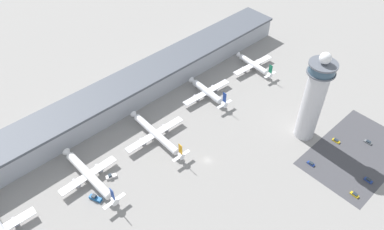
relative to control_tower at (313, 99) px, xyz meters
The scene contains 15 objects.
ground_plane 66.78m from the control_tower, 156.53° to the left, with size 1000.00×1000.00×0.00m, color gray.
terminal_building 111.23m from the control_tower, 120.63° to the left, with size 254.27×25.00×15.81m.
control_tower is the anchor object (origin of this frame).
parking_lot_surface 41.26m from the control_tower, 73.00° to the right, with size 64.00×40.00×0.01m, color #424247.
airplane_gate_bravo 125.88m from the control_tower, 153.08° to the left, with size 33.04×45.97×14.02m.
airplane_gate_charlie 89.62m from the control_tower, 140.02° to the left, with size 39.31×45.95×13.11m.
airplane_gate_delta 69.25m from the control_tower, 105.95° to the left, with size 37.02×33.95×13.15m.
airplane_gate_echo 71.46m from the control_tower, 66.19° to the left, with size 34.84×33.04×12.15m.
service_truck_catering 125.83m from the control_tower, 158.82° to the left, with size 4.66×7.12×3.04m.
service_truck_baggage 116.28m from the control_tower, 153.50° to the left, with size 6.07×4.06×2.44m.
car_yellow_taxi 53.56m from the control_tower, 111.77° to the right, with size 1.93×4.46×1.50m.
car_grey_coupe 45.38m from the control_tower, 54.28° to the right, with size 1.80×4.24×1.53m.
car_silver_sedan 51.09m from the control_tower, 94.85° to the right, with size 1.97×4.45×1.60m.
car_green_van 32.84m from the control_tower, 61.75° to the right, with size 2.00×4.48×1.45m.
car_navy_sedan 35.51m from the control_tower, 134.95° to the right, with size 1.74×4.24×1.46m.
Camera 1 is at (-96.45, -91.47, 160.06)m, focal length 35.00 mm.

